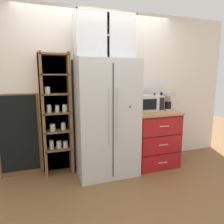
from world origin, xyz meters
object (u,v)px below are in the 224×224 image
Objects in this scene: chalkboard_menu at (19,136)px; mug_navy at (155,108)px; bottle_clear at (154,104)px; refrigerator at (106,118)px; microwave at (148,103)px; coffee_maker at (167,101)px; bottle_cobalt at (154,103)px.

mug_navy is at bearing -8.60° from chalkboard_menu.
mug_navy is 0.09m from bottle_clear.
refrigerator is 14.16× the size of mug_navy.
microwave is at bearing -6.79° from chalkboard_menu.
bottle_clear is 2.17m from chalkboard_menu.
chalkboard_menu is at bearing 171.40° from mug_navy.
mug_navy is at bearing -171.24° from coffee_maker.
bottle_cobalt is at bearing 92.95° from mug_navy.
chalkboard_menu is (-2.02, 0.24, -0.43)m from microwave.
chalkboard_menu is (-2.11, 0.27, -0.42)m from bottle_clear.
refrigerator is 0.78m from microwave.
refrigerator is at bearing -177.47° from bottle_clear.
chalkboard_menu is at bearing 172.25° from bottle_cobalt.
chalkboard_menu reaches higher than mug_navy.
bottle_cobalt is at bearing -178.70° from coffee_maker.
mug_navy is 0.10× the size of chalkboard_menu.
refrigerator reaches higher than chalkboard_menu.
bottle_cobalt is (-0.00, 0.03, 0.09)m from mug_navy.
microwave is 0.35m from coffee_maker.
bottle_clear is at bearing 90.00° from bottle_cobalt.
mug_navy is at bearing -88.01° from bottle_clear.
microwave reaches higher than mug_navy.
refrigerator is at bearing -178.51° from bottle_cobalt.
refrigerator reaches higher than mug_navy.
coffee_maker is at bearing -6.81° from chalkboard_menu.
refrigerator is 0.86m from mug_navy.
chalkboard_menu is (-2.36, 0.28, -0.46)m from coffee_maker.
mug_navy is (-0.25, -0.04, -0.11)m from coffee_maker.
refrigerator reaches higher than bottle_clear.
coffee_maker is 2.51× the size of mug_navy.
coffee_maker is at bearing -6.99° from microwave.
microwave is 1.65× the size of bottle_clear.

